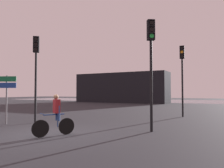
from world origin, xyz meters
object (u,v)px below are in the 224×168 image
Objects in this scene: distant_building at (121,88)px; traffic_light_near_right at (151,54)px; traffic_light_far_right at (182,68)px; traffic_light_near_left at (36,63)px; cyclist at (56,115)px; direction_sign_post at (6,91)px.

distant_building is 3.21× the size of traffic_light_near_right.
traffic_light_far_right is (13.04, -17.41, 0.97)m from distant_building.
distant_building is at bearing -60.59° from traffic_light_far_right.
traffic_light_far_right reaches higher than distant_building.
distant_building is 25.18m from traffic_light_near_left.
traffic_light_near_right reaches higher than traffic_light_near_left.
distant_building is 21.78m from traffic_light_far_right.
traffic_light_far_right is 10.03m from cyclist.
distant_building is 3.16× the size of traffic_light_far_right.
traffic_light_near_left is (-6.55, -0.40, -0.02)m from traffic_light_near_right.
distant_building reaches higher than traffic_light_near_left.
traffic_light_near_right is 7.81m from direction_sign_post.
distant_building reaches higher than direction_sign_post.
direction_sign_post is (5.40, -25.49, -0.65)m from distant_building.
traffic_light_far_right is 11.24m from direction_sign_post.
cyclist is at bearing 143.12° from direction_sign_post.
traffic_light_near_left is 4.83m from cyclist.
traffic_light_near_right is 0.99× the size of traffic_light_far_right.
direction_sign_post is at bearing 12.74° from traffic_light_near_left.
traffic_light_far_right is (0.16, 6.54, 0.05)m from traffic_light_near_right.
traffic_light_far_right is 1.91× the size of direction_sign_post.
traffic_light_near_right is 3.01× the size of cyclist.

